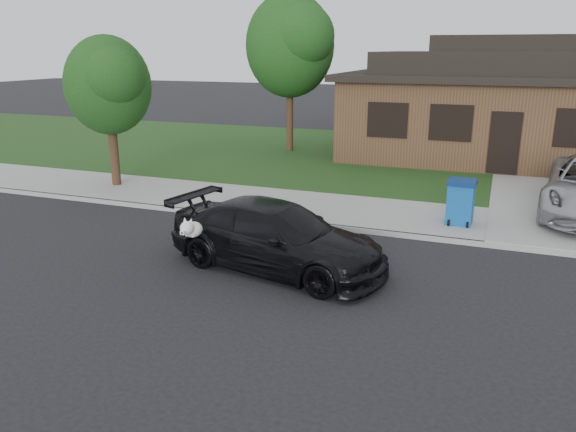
% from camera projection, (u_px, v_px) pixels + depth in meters
% --- Properties ---
extents(ground, '(120.00, 120.00, 0.00)m').
position_uv_depth(ground, '(272.00, 281.00, 10.80)').
color(ground, black).
rests_on(ground, ground).
extents(sidewalk, '(60.00, 3.00, 0.12)m').
position_uv_depth(sidewalk, '(341.00, 211.00, 15.26)').
color(sidewalk, gray).
rests_on(sidewalk, ground).
extents(curb, '(60.00, 0.12, 0.12)m').
position_uv_depth(curb, '(325.00, 226.00, 13.92)').
color(curb, gray).
rests_on(curb, ground).
extents(lawn, '(60.00, 13.00, 0.13)m').
position_uv_depth(lawn, '(395.00, 159.00, 22.43)').
color(lawn, '#193814').
rests_on(lawn, ground).
extents(driveway, '(4.50, 13.00, 0.14)m').
position_uv_depth(driveway, '(567.00, 188.00, 17.71)').
color(driveway, gray).
rests_on(driveway, ground).
extents(sedan, '(4.90, 2.76, 1.34)m').
position_uv_depth(sedan, '(276.00, 237.00, 11.25)').
color(sedan, black).
rests_on(sedan, ground).
extents(recycling_bin, '(0.70, 0.73, 1.10)m').
position_uv_depth(recycling_bin, '(461.00, 202.00, 13.80)').
color(recycling_bin, '#0D4C95').
rests_on(recycling_bin, sidewalk).
extents(house, '(12.60, 8.60, 4.65)m').
position_uv_depth(house, '(508.00, 105.00, 22.27)').
color(house, '#422B1C').
rests_on(house, ground).
extents(tree_0, '(3.78, 3.60, 6.34)m').
position_uv_depth(tree_0, '(293.00, 44.00, 22.52)').
color(tree_0, '#332114').
rests_on(tree_0, ground).
extents(tree_2, '(2.73, 2.60, 4.59)m').
position_uv_depth(tree_2, '(109.00, 84.00, 16.94)').
color(tree_2, '#332114').
rests_on(tree_2, ground).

